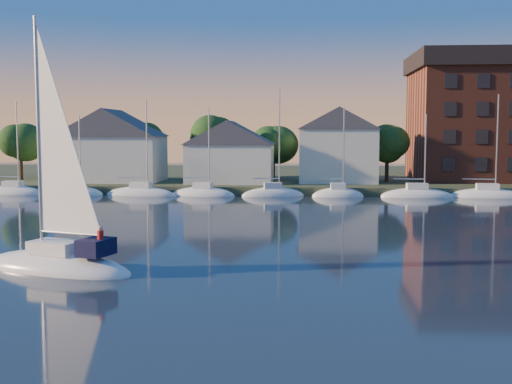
# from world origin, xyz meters

# --- Properties ---
(ground) EXTENTS (260.00, 260.00, 0.00)m
(ground) POSITION_xyz_m (0.00, 0.00, 0.00)
(ground) COLOR black
(ground) RESTS_ON ground
(shoreline_land) EXTENTS (160.00, 50.00, 2.00)m
(shoreline_land) POSITION_xyz_m (0.00, 75.00, 0.00)
(shoreline_land) COLOR #354025
(shoreline_land) RESTS_ON ground
(wooden_dock) EXTENTS (120.00, 3.00, 1.00)m
(wooden_dock) POSITION_xyz_m (0.00, 52.00, 0.00)
(wooden_dock) COLOR brown
(wooden_dock) RESTS_ON ground
(clubhouse_west) EXTENTS (13.65, 9.45, 9.64)m
(clubhouse_west) POSITION_xyz_m (-22.00, 58.00, 5.93)
(clubhouse_west) COLOR white
(clubhouse_west) RESTS_ON shoreline_land
(clubhouse_centre) EXTENTS (11.55, 8.40, 8.08)m
(clubhouse_centre) POSITION_xyz_m (-6.00, 57.00, 5.13)
(clubhouse_centre) COLOR white
(clubhouse_centre) RESTS_ON shoreline_land
(clubhouse_east) EXTENTS (10.50, 8.40, 9.80)m
(clubhouse_east) POSITION_xyz_m (8.00, 59.00, 6.00)
(clubhouse_east) COLOR white
(clubhouse_east) RESTS_ON shoreline_land
(tree_line) EXTENTS (93.40, 5.40, 8.90)m
(tree_line) POSITION_xyz_m (2.00, 63.00, 7.18)
(tree_line) COLOR #392919
(tree_line) RESTS_ON shoreline_land
(moored_fleet) EXTENTS (79.50, 2.40, 12.05)m
(moored_fleet) POSITION_xyz_m (-4.00, 49.00, 0.10)
(moored_fleet) COLOR white
(moored_fleet) RESTS_ON ground
(hero_sailboat) EXTENTS (10.20, 6.08, 15.00)m
(hero_sailboat) POSITION_xyz_m (-9.87, 7.70, 0.62)
(hero_sailboat) COLOR white
(hero_sailboat) RESTS_ON ground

